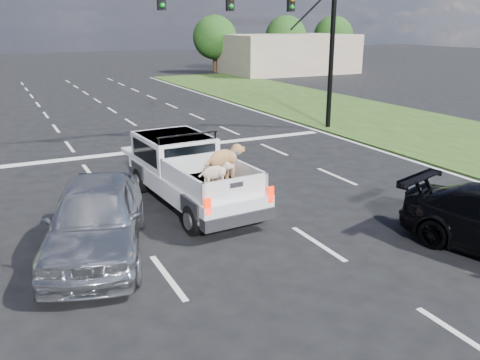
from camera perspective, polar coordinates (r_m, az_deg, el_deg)
The scene contains 10 objects.
ground at distance 10.68m, azimuth 0.92°, elevation -8.88°, with size 160.00×160.00×0.00m, color black.
road_markings at distance 16.39m, azimuth -9.68°, elevation 0.37°, with size 17.75×60.00×0.01m.
grass_shoulder_right at distance 23.14m, azimuth 23.31°, elevation 4.22°, with size 8.00×60.00×0.06m, color #1F4114.
traffic_signal at distance 22.27m, azimuth 5.22°, elevation 17.28°, with size 9.11×0.31×7.00m.
building_right at distance 50.13m, azimuth 5.56°, elevation 13.91°, with size 12.00×7.00×3.60m, color tan.
tree_far_d at distance 50.81m, azimuth -2.86°, elevation 15.69°, with size 4.20×4.20×5.40m.
tree_far_e at distance 54.52m, azimuth 5.16°, elevation 15.75°, with size 4.20×4.20×5.40m.
tree_far_f at distance 57.87m, azimuth 10.43°, elevation 15.64°, with size 4.20×4.20×5.40m.
pickup_truck at distance 13.65m, azimuth -5.68°, elevation 0.97°, with size 2.20×5.22×1.92m.
silver_sedan at distance 11.03m, azimuth -15.90°, elevation -4.13°, with size 1.90×4.72×1.61m, color #AFB1B6.
Camera 1 is at (-4.42, -8.50, 4.72)m, focal length 38.00 mm.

